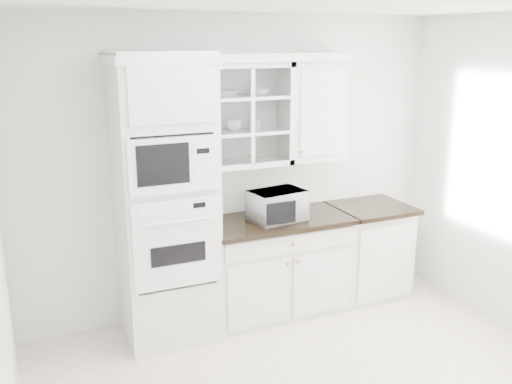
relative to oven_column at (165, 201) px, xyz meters
name	(u,v)px	position (x,y,z in m)	size (l,w,h in m)	color
room_shell	(305,145)	(0.75, -0.99, 0.58)	(4.00, 3.50, 2.70)	white
oven_column	(165,201)	(0.00, 0.00, 0.00)	(0.76, 0.68, 2.40)	silver
base_cabinet_run	(277,265)	(1.03, 0.03, -0.74)	(1.32, 0.67, 0.92)	silver
extra_base_cabinet	(367,249)	(2.03, 0.03, -0.74)	(0.72, 0.67, 0.92)	silver
upper_cabinet_glass	(245,115)	(0.78, 0.17, 0.65)	(0.80, 0.33, 0.90)	silver
upper_cabinet_solid	(314,111)	(1.46, 0.17, 0.65)	(0.55, 0.33, 0.90)	silver
crown_molding	(235,57)	(0.68, 0.14, 1.14)	(2.14, 0.38, 0.07)	silver
countertop_microwave	(277,205)	(1.00, -0.03, -0.14)	(0.47, 0.39, 0.27)	white
bowl_a	(223,93)	(0.59, 0.18, 0.84)	(0.23, 0.23, 0.06)	white
bowl_b	(258,92)	(0.89, 0.15, 0.84)	(0.20, 0.20, 0.06)	white
cup_a	(234,126)	(0.67, 0.16, 0.56)	(0.13, 0.13, 0.10)	white
cup_b	(256,124)	(0.88, 0.18, 0.56)	(0.10, 0.10, 0.09)	white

